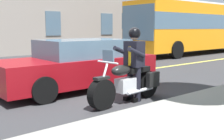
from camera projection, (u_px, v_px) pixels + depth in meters
The scene contains 6 objects.
ground_plane at pixel (108, 90), 7.70m from camera, with size 80.00×80.00×0.00m, color #333335.
lane_center_stripe at pixel (71, 80), 9.23m from camera, with size 60.00×0.16×0.01m, color #E5DB4C.
motorcycle_main at pixel (128, 83), 6.43m from camera, with size 2.22×0.73×1.26m.
rider_main at pixel (134, 58), 6.48m from camera, with size 0.66×0.59×1.74m.
bus_near at pixel (196, 25), 18.42m from camera, with size 11.05×2.70×3.30m.
car_dark at pixel (79, 65), 7.86m from camera, with size 4.60×1.92×1.40m.
Camera 1 is at (4.70, 5.88, 1.73)m, focal length 44.34 mm.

